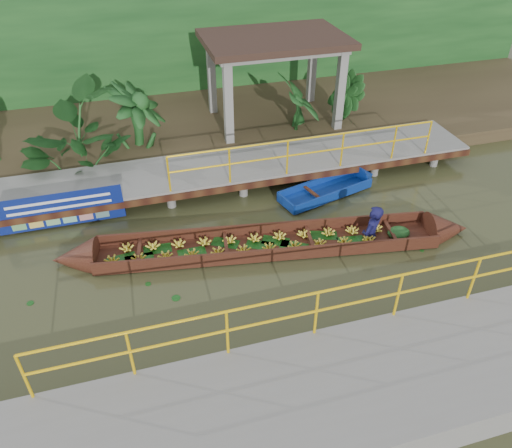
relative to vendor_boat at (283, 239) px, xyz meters
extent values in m
plane|color=#33371B|center=(-1.31, -0.20, -0.25)|extent=(80.00, 80.00, 0.00)
cube|color=#35291A|center=(-1.31, 7.30, -0.02)|extent=(30.00, 8.00, 0.45)
cube|color=slate|center=(-1.31, 3.30, 0.25)|extent=(16.00, 2.00, 0.15)
cube|color=black|center=(-1.31, 2.30, 0.17)|extent=(16.00, 0.12, 0.18)
cylinder|color=yellow|center=(1.44, 2.35, 1.33)|extent=(7.50, 0.05, 0.05)
cylinder|color=yellow|center=(1.44, 2.35, 0.88)|extent=(7.50, 0.05, 0.05)
cylinder|color=yellow|center=(1.44, 2.35, 0.83)|extent=(0.05, 0.05, 1.00)
cylinder|color=slate|center=(-5.31, 2.50, -0.03)|extent=(0.24, 0.24, 0.55)
cylinder|color=slate|center=(-5.31, 4.10, -0.03)|extent=(0.24, 0.24, 0.55)
cylinder|color=slate|center=(-3.31, 2.50, -0.03)|extent=(0.24, 0.24, 0.55)
cylinder|color=slate|center=(-3.31, 4.10, -0.03)|extent=(0.24, 0.24, 0.55)
cylinder|color=slate|center=(-1.31, 2.50, -0.03)|extent=(0.24, 0.24, 0.55)
cylinder|color=slate|center=(-1.31, 4.10, -0.03)|extent=(0.24, 0.24, 0.55)
cylinder|color=slate|center=(0.69, 2.50, -0.03)|extent=(0.24, 0.24, 0.55)
cylinder|color=slate|center=(0.69, 4.10, -0.03)|extent=(0.24, 0.24, 0.55)
cylinder|color=slate|center=(2.69, 2.50, -0.03)|extent=(0.24, 0.24, 0.55)
cylinder|color=slate|center=(2.69, 4.10, -0.03)|extent=(0.24, 0.24, 0.55)
cylinder|color=slate|center=(4.69, 2.50, -0.03)|extent=(0.24, 0.24, 0.55)
cylinder|color=slate|center=(4.69, 4.10, -0.03)|extent=(0.24, 0.24, 0.55)
cylinder|color=slate|center=(-1.31, 2.50, -0.03)|extent=(0.24, 0.24, 0.55)
cube|color=slate|center=(-0.31, -4.40, 0.05)|extent=(18.00, 2.40, 0.70)
cylinder|color=yellow|center=(-0.31, -3.25, 1.40)|extent=(10.00, 0.05, 0.05)
cylinder|color=yellow|center=(-0.31, -3.25, 0.95)|extent=(10.00, 0.05, 0.05)
cylinder|color=yellow|center=(-0.31, -3.25, 0.90)|extent=(0.05, 0.05, 1.00)
cube|color=slate|center=(-0.11, 4.90, 1.35)|extent=(0.25, 0.25, 2.80)
cube|color=slate|center=(3.49, 4.90, 1.35)|extent=(0.25, 0.25, 2.80)
cube|color=slate|center=(-0.11, 7.30, 1.35)|extent=(0.25, 0.25, 2.80)
cube|color=slate|center=(3.49, 7.30, 1.35)|extent=(0.25, 0.25, 2.80)
cube|color=slate|center=(1.69, 6.10, 2.65)|extent=(4.00, 2.60, 0.12)
cube|color=#301F18|center=(1.69, 6.10, 2.85)|extent=(4.40, 3.00, 0.20)
cube|color=#133C17|center=(-1.31, 9.80, 1.75)|extent=(30.00, 0.80, 4.00)
cube|color=#35140E|center=(-0.34, 0.05, -0.18)|extent=(8.15, 2.26, 0.06)
cube|color=#35140E|center=(-0.27, 0.55, -0.04)|extent=(8.00, 1.32, 0.34)
cube|color=#35140E|center=(-0.42, -0.45, -0.04)|extent=(8.00, 1.32, 0.34)
cone|color=#35140E|center=(-4.79, 0.75, -0.10)|extent=(1.15, 1.12, 0.97)
cone|color=#35140E|center=(4.10, -0.65, -0.10)|extent=(1.15, 1.12, 0.97)
ellipsoid|color=#133C17|center=(2.85, -0.45, -0.08)|extent=(0.63, 0.53, 0.26)
imported|color=#11103D|center=(2.15, -0.34, 0.73)|extent=(0.77, 0.72, 1.77)
cube|color=navy|center=(1.87, 1.86, -0.16)|extent=(2.77, 1.48, 0.09)
cube|color=navy|center=(1.76, 2.24, -0.05)|extent=(2.57, 0.77, 0.26)
cube|color=navy|center=(1.98, 1.47, -0.05)|extent=(2.57, 0.77, 0.26)
cube|color=navy|center=(0.59, 1.50, -0.05)|extent=(0.27, 0.78, 0.26)
cone|color=navy|center=(3.31, 2.26, -0.10)|extent=(0.71, 0.86, 0.74)
cube|color=black|center=(1.44, 1.74, -0.02)|extent=(0.30, 0.79, 0.04)
cube|color=navy|center=(-5.04, 2.28, 0.30)|extent=(3.04, 0.03, 0.95)
cube|color=white|center=(-5.04, 2.26, 0.57)|extent=(2.47, 0.01, 0.07)
cube|color=white|center=(-5.04, 2.26, 0.37)|extent=(2.47, 0.01, 0.07)
imported|color=#133C17|center=(-4.81, 5.10, 1.29)|extent=(1.73, 1.73, 2.17)
imported|color=#133C17|center=(-2.81, 5.10, 1.29)|extent=(1.73, 1.73, 2.17)
imported|color=#133C17|center=(2.19, 5.10, 1.29)|extent=(1.73, 1.73, 2.17)
imported|color=#133C17|center=(3.69, 5.10, 1.29)|extent=(1.73, 1.73, 2.17)
camera|label=1|loc=(-3.21, -8.83, 7.32)|focal=35.00mm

